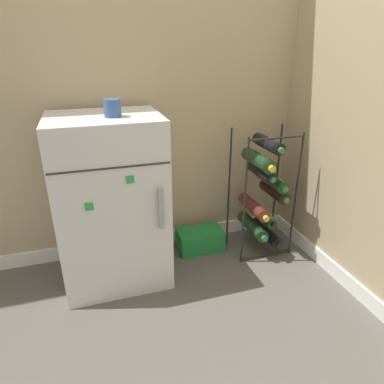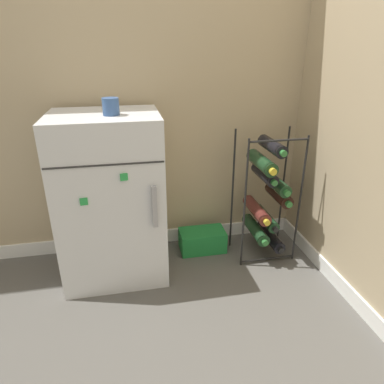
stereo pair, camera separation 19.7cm
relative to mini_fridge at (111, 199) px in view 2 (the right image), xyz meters
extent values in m
plane|color=#56544F|center=(0.38, -0.28, -0.47)|extent=(14.00, 14.00, 0.00)
cube|color=tan|center=(0.38, 0.29, 0.78)|extent=(6.64, 0.06, 2.50)
cube|color=white|center=(0.38, 0.25, -0.42)|extent=(6.64, 0.01, 0.09)
cube|color=silver|center=(0.00, 0.00, 0.00)|extent=(0.56, 0.46, 0.93)
cube|color=#2D2D2D|center=(0.00, -0.23, 0.27)|extent=(0.55, 0.00, 0.01)
cube|color=#9E9EA3|center=(0.22, -0.25, 0.05)|extent=(0.02, 0.02, 0.22)
cube|color=green|center=(-0.11, -0.23, 0.10)|extent=(0.04, 0.01, 0.04)
cube|color=green|center=(0.08, -0.23, 0.21)|extent=(0.04, 0.01, 0.04)
cylinder|color=black|center=(0.74, -0.11, -0.07)|extent=(0.01, 0.01, 0.79)
cylinder|color=black|center=(1.08, -0.11, -0.07)|extent=(0.01, 0.01, 0.79)
cylinder|color=black|center=(0.74, 0.12, -0.07)|extent=(0.01, 0.01, 0.79)
cylinder|color=black|center=(1.08, 0.12, -0.07)|extent=(0.01, 0.01, 0.79)
cylinder|color=black|center=(0.91, -0.11, -0.45)|extent=(0.34, 0.01, 0.01)
cylinder|color=black|center=(0.91, -0.11, 0.31)|extent=(0.34, 0.01, 0.01)
cylinder|color=black|center=(0.97, 0.01, -0.36)|extent=(0.07, 0.30, 0.07)
cylinder|color=black|center=(0.97, -0.16, -0.36)|extent=(0.04, 0.02, 0.04)
cylinder|color=#19381E|center=(0.86, 0.01, -0.29)|extent=(0.08, 0.30, 0.08)
cylinder|color=#2D7033|center=(0.86, -0.15, -0.29)|extent=(0.04, 0.02, 0.04)
cylinder|color=#19381E|center=(0.92, 0.01, -0.22)|extent=(0.07, 0.28, 0.07)
cylinder|color=black|center=(0.92, -0.14, -0.22)|extent=(0.03, 0.02, 0.03)
cylinder|color=#56231E|center=(0.86, 0.01, -0.16)|extent=(0.07, 0.30, 0.07)
cylinder|color=gold|center=(0.86, -0.15, -0.16)|extent=(0.04, 0.02, 0.04)
cylinder|color=black|center=(1.00, 0.01, -0.07)|extent=(0.08, 0.25, 0.08)
cylinder|color=#2D7033|center=(1.00, -0.13, -0.07)|extent=(0.04, 0.02, 0.04)
cylinder|color=#19381E|center=(0.97, 0.01, 0.01)|extent=(0.07, 0.29, 0.07)
cylinder|color=#2D7033|center=(0.97, -0.15, 0.01)|extent=(0.04, 0.02, 0.04)
cylinder|color=black|center=(0.89, 0.01, 0.08)|extent=(0.07, 0.25, 0.07)
cylinder|color=#2D7033|center=(0.89, -0.13, 0.08)|extent=(0.03, 0.02, 0.03)
cylinder|color=#19381E|center=(0.87, 0.01, 0.15)|extent=(0.08, 0.30, 0.08)
cylinder|color=gold|center=(0.87, -0.15, 0.15)|extent=(0.04, 0.02, 0.04)
cylinder|color=black|center=(0.92, 0.01, 0.25)|extent=(0.07, 0.27, 0.07)
cylinder|color=#2D7033|center=(0.92, -0.14, 0.25)|extent=(0.03, 0.02, 0.03)
cube|color=#1E7F38|center=(0.54, 0.11, -0.40)|extent=(0.29, 0.17, 0.14)
cylinder|color=#335184|center=(0.04, -0.05, 0.51)|extent=(0.08, 0.08, 0.08)
camera|label=1|loc=(-0.09, -1.72, 0.78)|focal=32.00mm
camera|label=2|loc=(0.10, -1.77, 0.78)|focal=32.00mm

